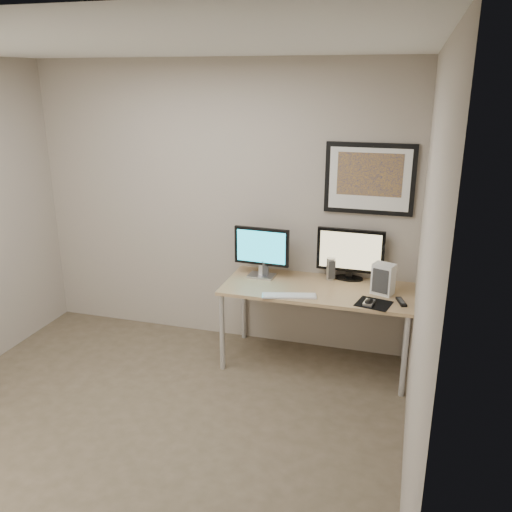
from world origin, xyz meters
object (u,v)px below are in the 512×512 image
object	(u,v)px
framed_art	(370,179)
monitor_large	(262,250)
keyboard	(289,296)
monitor_tv	(350,253)
speaker_right	(331,269)
desk	(317,294)
fan_unit	(383,279)
speaker_left	(265,267)

from	to	relation	value
framed_art	monitor_large	size ratio (longest dim) A/B	1.50
monitor_large	keyboard	size ratio (longest dim) A/B	1.12
monitor_tv	speaker_right	world-z (taller)	monitor_tv
desk	speaker_right	xyz separation A→B (m)	(0.07, 0.23, 0.16)
framed_art	fan_unit	xyz separation A→B (m)	(0.19, -0.32, -0.76)
framed_art	monitor_tv	bearing A→B (deg)	-152.94
desk	speaker_left	xyz separation A→B (m)	(-0.50, 0.14, 0.15)
speaker_right	fan_unit	world-z (taller)	fan_unit
monitor_tv	speaker_left	distance (m)	0.76
keyboard	fan_unit	bearing A→B (deg)	6.24
desk	speaker_left	distance (m)	0.54
fan_unit	keyboard	bearing A→B (deg)	-140.03
framed_art	monitor_tv	distance (m)	0.66
framed_art	fan_unit	bearing A→B (deg)	-59.46
speaker_left	keyboard	world-z (taller)	speaker_left
speaker_left	speaker_right	bearing A→B (deg)	-7.04
desk	fan_unit	size ratio (longest dim) A/B	6.17
keyboard	monitor_large	bearing A→B (deg)	117.48
framed_art	keyboard	distance (m)	1.19
speaker_left	speaker_right	size ratio (longest dim) A/B	0.87
desk	monitor_tv	bearing A→B (deg)	49.53
speaker_right	keyboard	world-z (taller)	speaker_right
speaker_left	speaker_right	distance (m)	0.58
speaker_left	fan_unit	size ratio (longest dim) A/B	0.66
desk	monitor_large	xyz separation A→B (m)	(-0.53, 0.12, 0.32)
monitor_tv	keyboard	distance (m)	0.72
monitor_tv	speaker_left	bearing A→B (deg)	-168.52
desk	framed_art	size ratio (longest dim) A/B	2.13
monitor_large	keyboard	distance (m)	0.57
desk	fan_unit	distance (m)	0.57
desk	monitor_tv	size ratio (longest dim) A/B	2.73
monitor_tv	keyboard	world-z (taller)	monitor_tv
fan_unit	monitor_large	bearing A→B (deg)	-166.40
monitor_tv	keyboard	xyz separation A→B (m)	(-0.42, -0.54, -0.24)
monitor_large	monitor_tv	world-z (taller)	monitor_tv
keyboard	fan_unit	distance (m)	0.79
speaker_left	keyboard	xyz separation A→B (m)	(0.31, -0.40, -0.08)
monitor_tv	desk	bearing A→B (deg)	-129.29
fan_unit	framed_art	bearing A→B (deg)	139.67
speaker_right	monitor_tv	bearing A→B (deg)	-9.40
monitor_large	fan_unit	world-z (taller)	monitor_large
monitor_large	speaker_left	distance (m)	0.17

